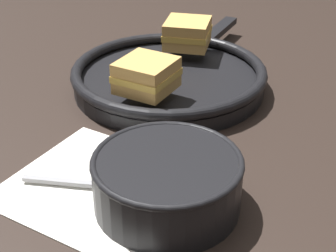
% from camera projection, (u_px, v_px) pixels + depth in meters
% --- Properties ---
extents(ground_plane, '(4.00, 4.00, 0.00)m').
position_uv_depth(ground_plane, '(155.00, 165.00, 0.66)').
color(ground_plane, black).
extents(napkin, '(0.24, 0.21, 0.00)m').
position_uv_depth(napkin, '(107.00, 188.00, 0.62)').
color(napkin, white).
rests_on(napkin, ground_plane).
extents(soup_bowl, '(0.17, 0.17, 0.07)m').
position_uv_depth(soup_bowl, '(167.00, 179.00, 0.57)').
color(soup_bowl, black).
rests_on(soup_bowl, ground_plane).
extents(spoon, '(0.17, 0.09, 0.01)m').
position_uv_depth(spoon, '(124.00, 187.00, 0.61)').
color(spoon, '#9E9EA3').
rests_on(spoon, napkin).
extents(skillet, '(0.32, 0.46, 0.04)m').
position_uv_depth(skillet, '(169.00, 77.00, 0.85)').
color(skillet, black).
rests_on(skillet, ground_plane).
extents(sandwich_near_left, '(0.10, 0.10, 0.05)m').
position_uv_depth(sandwich_near_left, '(187.00, 33.00, 0.90)').
color(sandwich_near_left, tan).
rests_on(sandwich_near_left, skillet).
extents(sandwich_near_right, '(0.08, 0.08, 0.05)m').
position_uv_depth(sandwich_near_right, '(147.00, 75.00, 0.75)').
color(sandwich_near_right, tan).
rests_on(sandwich_near_right, skillet).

